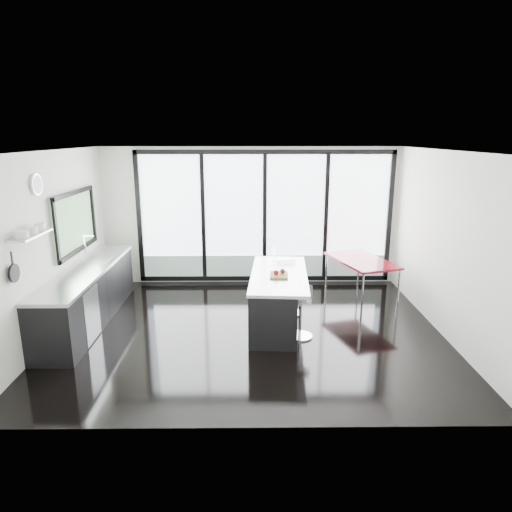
{
  "coord_description": "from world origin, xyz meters",
  "views": [
    {
      "loc": [
        0.02,
        -6.72,
        3.02
      ],
      "look_at": [
        0.1,
        0.3,
        1.15
      ],
      "focal_mm": 32.0,
      "sensor_mm": 36.0,
      "label": 1
    }
  ],
  "objects_px": {
    "island": "(274,298)",
    "bar_stool_near": "(300,318)",
    "bar_stool_far": "(289,294)",
    "red_table": "(360,280)"
  },
  "relations": [
    {
      "from": "island",
      "to": "bar_stool_near",
      "type": "bearing_deg",
      "value": -56.03
    },
    {
      "from": "bar_stool_far",
      "to": "red_table",
      "type": "xyz_separation_m",
      "value": [
        1.41,
        0.71,
        0.03
      ]
    },
    {
      "from": "bar_stool_near",
      "to": "bar_stool_far",
      "type": "height_order",
      "value": "bar_stool_far"
    },
    {
      "from": "red_table",
      "to": "bar_stool_far",
      "type": "bearing_deg",
      "value": -153.14
    },
    {
      "from": "island",
      "to": "bar_stool_far",
      "type": "xyz_separation_m",
      "value": [
        0.27,
        0.4,
        -0.08
      ]
    },
    {
      "from": "bar_stool_near",
      "to": "island",
      "type": "bearing_deg",
      "value": 144.49
    },
    {
      "from": "island",
      "to": "bar_stool_near",
      "type": "height_order",
      "value": "island"
    },
    {
      "from": "bar_stool_near",
      "to": "red_table",
      "type": "height_order",
      "value": "red_table"
    },
    {
      "from": "bar_stool_near",
      "to": "bar_stool_far",
      "type": "distance_m",
      "value": 0.95
    },
    {
      "from": "bar_stool_near",
      "to": "red_table",
      "type": "xyz_separation_m",
      "value": [
        1.31,
        1.66,
        0.08
      ]
    }
  ]
}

